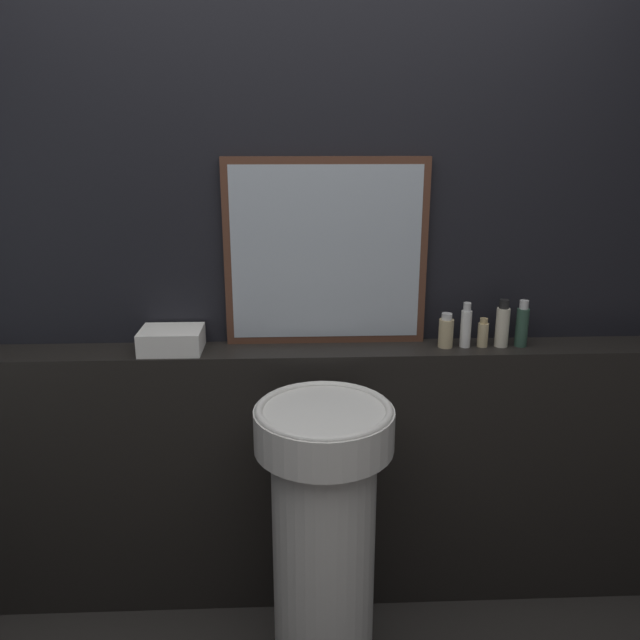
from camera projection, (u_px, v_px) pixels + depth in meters
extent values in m
cube|color=black|center=(292.00, 270.00, 2.20)|extent=(8.00, 0.06, 2.50)
cube|color=black|center=(295.00, 476.00, 2.30)|extent=(2.99, 0.18, 1.00)
cylinder|color=silver|center=(324.00, 563.00, 1.98)|extent=(0.32, 0.32, 0.81)
cylinder|color=silver|center=(324.00, 429.00, 1.84)|extent=(0.42, 0.42, 0.12)
torus|color=silver|center=(324.00, 410.00, 1.82)|extent=(0.41, 0.41, 0.02)
cube|color=#563323|center=(326.00, 253.00, 2.14)|extent=(0.70, 0.03, 0.64)
cube|color=#B2BCC6|center=(326.00, 253.00, 2.14)|extent=(0.65, 0.02, 0.59)
cube|color=white|center=(172.00, 340.00, 2.13)|extent=(0.21, 0.16, 0.08)
cylinder|color=#C6B284|center=(446.00, 333.00, 2.17)|extent=(0.05, 0.05, 0.10)
cylinder|color=silver|center=(447.00, 316.00, 2.15)|extent=(0.04, 0.04, 0.02)
cylinder|color=white|center=(466.00, 329.00, 2.17)|extent=(0.04, 0.04, 0.13)
cylinder|color=silver|center=(467.00, 307.00, 2.14)|extent=(0.03, 0.03, 0.03)
cylinder|color=#C6B284|center=(483.00, 335.00, 2.17)|extent=(0.04, 0.04, 0.08)
cylinder|color=tan|center=(484.00, 321.00, 2.16)|extent=(0.03, 0.03, 0.02)
cylinder|color=beige|center=(502.00, 327.00, 2.17)|extent=(0.05, 0.05, 0.14)
cylinder|color=black|center=(504.00, 304.00, 2.15)|extent=(0.03, 0.03, 0.03)
cylinder|color=#2D4C3D|center=(522.00, 327.00, 2.17)|extent=(0.04, 0.04, 0.14)
cylinder|color=silver|center=(524.00, 305.00, 2.15)|extent=(0.03, 0.03, 0.03)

